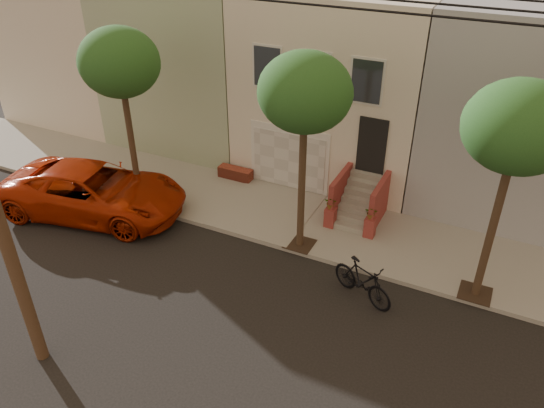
% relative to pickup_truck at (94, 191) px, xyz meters
% --- Properties ---
extents(ground, '(90.00, 90.00, 0.00)m').
position_rel_pickup_truck_xyz_m(ground, '(6.45, -2.66, -0.91)').
color(ground, black).
rests_on(ground, ground).
extents(sidewalk, '(40.00, 3.70, 0.15)m').
position_rel_pickup_truck_xyz_m(sidewalk, '(6.45, 2.69, -0.83)').
color(sidewalk, gray).
rests_on(sidewalk, ground).
extents(house_row, '(33.10, 11.70, 7.00)m').
position_rel_pickup_truck_xyz_m(house_row, '(6.46, 8.53, 2.74)').
color(house_row, beige).
rests_on(house_row, sidewalk).
extents(tree_left, '(2.70, 2.57, 6.30)m').
position_rel_pickup_truck_xyz_m(tree_left, '(0.95, 1.24, 4.35)').
color(tree_left, '#2D2116').
rests_on(tree_left, sidewalk).
extents(tree_mid, '(2.70, 2.57, 6.30)m').
position_rel_pickup_truck_xyz_m(tree_mid, '(7.45, 1.24, 4.35)').
color(tree_mid, '#2D2116').
rests_on(tree_mid, sidewalk).
extents(tree_right, '(2.70, 2.57, 6.30)m').
position_rel_pickup_truck_xyz_m(tree_right, '(12.95, 1.24, 4.35)').
color(tree_right, '#2D2116').
rests_on(tree_right, sidewalk).
extents(pickup_truck, '(6.99, 4.26, 1.81)m').
position_rel_pickup_truck_xyz_m(pickup_truck, '(0.00, 0.00, 0.00)').
color(pickup_truck, '#A82305').
rests_on(pickup_truck, ground).
extents(motorcycle, '(2.15, 1.40, 1.26)m').
position_rel_pickup_truck_xyz_m(motorcycle, '(10.01, -0.22, -0.28)').
color(motorcycle, black).
rests_on(motorcycle, ground).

